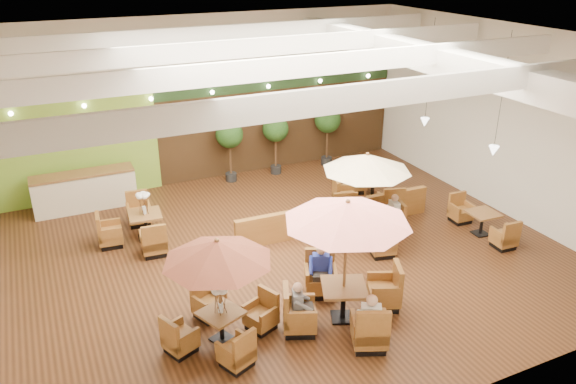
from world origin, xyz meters
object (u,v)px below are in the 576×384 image
table_0 (219,272)px  topiary_2 (328,122)px  diner_4 (392,209)px  table_3 (137,226)px  topiary_1 (276,131)px  diner_0 (371,315)px  topiary_0 (229,137)px  table_4 (482,224)px  diner_2 (300,302)px  service_counter (85,191)px  booth_divider (336,216)px  table_2 (366,181)px  table_5 (364,194)px  table_1 (346,241)px  diner_1 (321,266)px  diner_3 (383,230)px

table_0 → topiary_2: bearing=27.0°
diner_4 → table_3: bearing=78.1°
table_3 → topiary_1: bearing=33.7°
table_3 → diner_0: table_3 is taller
table_0 → topiary_0: (3.07, 7.98, -0.03)m
table_4 → diner_2: (-6.52, -1.74, 0.41)m
diner_2 → diner_4: (4.28, 2.87, -0.00)m
service_counter → table_4: size_ratio=1.31×
table_3 → table_4: (8.79, -3.72, -0.13)m
booth_divider → topiary_2: size_ratio=2.75×
service_counter → table_2: (6.63, -5.34, 1.16)m
table_4 → table_5: (-1.92, 3.06, 0.05)m
diner_2 → topiary_2: bearing=167.1°
topiary_1 → topiary_0: bearing=180.0°
table_4 → diner_2: size_ratio=3.16×
table_1 → topiary_0: table_1 is taller
table_1 → diner_1: size_ratio=3.78×
table_1 → topiary_2: bearing=86.6°
table_1 → topiary_1: bearing=98.8°
table_3 → topiary_2: bearing=26.8°
table_1 → topiary_0: bearing=110.0°
table_4 → table_2: bearing=164.1°
table_2 → table_3: (-5.62, 2.59, -1.29)m
table_2 → diner_1: size_ratio=3.30×
diner_0 → diner_2: diner_0 is taller
table_0 → diner_4: table_0 is taller
topiary_2 → diner_0: bearing=-114.0°
topiary_1 → diner_4: bearing=-78.9°
table_4 → topiary_1: size_ratio=1.09×
table_1 → topiary_2: 9.40m
service_counter → diner_1: 8.36m
diner_0 → diner_1: bearing=120.1°
service_counter → table_4: bearing=-33.4°
table_5 → topiary_0: 4.90m
service_counter → topiary_2: 8.59m
table_0 → service_counter: bearing=79.9°
table_0 → table_3: 5.22m
table_3 → diner_4: table_3 is taller
table_4 → diner_3: bearing=-179.8°
table_1 → diner_4: table_1 is taller
table_3 → table_5: 6.90m
table_3 → diner_2: (2.27, -5.46, 0.28)m
table_2 → topiary_2: bearing=85.2°
diner_1 → diner_3: bearing=-130.3°
topiary_1 → topiary_2: size_ratio=0.96×
topiary_1 → topiary_2: (2.05, 0.00, 0.06)m
table_5 → diner_3: size_ratio=3.73×
diner_3 → diner_0: bearing=-107.4°
table_5 → table_0: bearing=-127.8°
diner_2 → table_3: bearing=-138.4°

